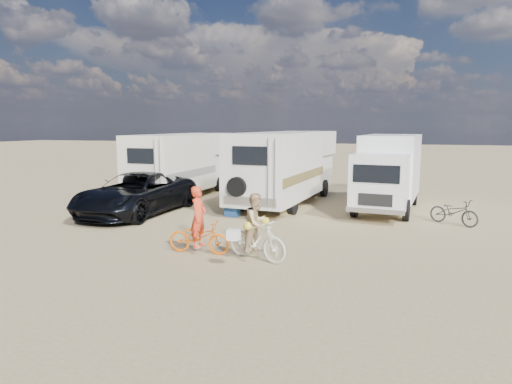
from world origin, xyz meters
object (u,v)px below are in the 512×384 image
(cooler, at_px, (232,211))
(crate, at_px, (285,209))
(rv_left, at_px, (182,166))
(box_truck, at_px, (388,173))
(bike_man, at_px, (199,237))
(bike_woman, at_px, (257,239))
(rv_main, at_px, (287,168))
(bike_parked, at_px, (454,212))
(rider_man, at_px, (199,223))
(rider_woman, at_px, (257,230))
(dark_suv, at_px, (136,194))

(cooler, xyz_separation_m, crate, (1.77, 0.91, -0.00))
(rv_left, distance_m, box_truck, 9.15)
(bike_man, height_order, bike_woman, bike_woman)
(rv_main, relative_size, bike_parked, 4.74)
(rider_man, relative_size, bike_parked, 0.95)
(box_truck, height_order, rider_man, box_truck)
(rv_main, relative_size, cooler, 15.97)
(rider_man, xyz_separation_m, crate, (0.95, 5.69, -0.59))
(bike_parked, xyz_separation_m, crate, (-5.79, 0.08, -0.24))
(rider_woman, bearing_deg, bike_man, 107.32)
(dark_suv, distance_m, rider_woman, 7.38)
(rv_left, height_order, cooler, rv_left)
(bike_man, bearing_deg, cooler, 8.53)
(rv_main, distance_m, bike_parked, 6.90)
(bike_man, xyz_separation_m, rider_woman, (1.60, -0.13, 0.31))
(dark_suv, bearing_deg, bike_woman, -33.06)
(rv_left, relative_size, bike_parked, 4.11)
(box_truck, xyz_separation_m, cooler, (-5.35, -2.80, -1.26))
(crate, bearing_deg, dark_suv, -163.93)
(dark_suv, xyz_separation_m, bike_parked, (11.14, 1.46, -0.33))
(bike_man, distance_m, cooler, 4.86)
(dark_suv, distance_m, rider_man, 6.05)
(rider_man, bearing_deg, box_truck, -32.12)
(dark_suv, xyz_separation_m, rider_man, (4.40, -4.15, 0.02))
(crate, bearing_deg, rider_woman, -83.56)
(rv_left, xyz_separation_m, rider_man, (4.58, -8.39, -0.65))
(rider_man, bearing_deg, rider_woman, -95.84)
(rv_left, distance_m, rider_woman, 10.55)
(dark_suv, bearing_deg, bike_parked, 9.88)
(box_truck, bearing_deg, rv_main, 178.43)
(bike_parked, bearing_deg, rv_main, 101.32)
(box_truck, height_order, bike_man, box_truck)
(dark_suv, height_order, rider_woman, dark_suv)
(rider_woman, height_order, bike_parked, rider_woman)
(bike_woman, bearing_deg, bike_parked, -19.86)
(rv_main, bearing_deg, cooler, -104.55)
(bike_parked, bearing_deg, crate, 122.37)
(bike_woman, bearing_deg, rv_main, 30.17)
(bike_parked, distance_m, crate, 5.79)
(rv_left, relative_size, box_truck, 1.19)
(rider_man, distance_m, crate, 5.80)
(bike_parked, bearing_deg, dark_suv, 130.63)
(rider_man, relative_size, cooler, 3.19)
(rider_woman, distance_m, crate, 5.88)
(cooler, bearing_deg, box_truck, 32.13)
(rider_man, bearing_deg, bike_parked, -51.42)
(cooler, height_order, crate, cooler)
(bike_man, bearing_deg, rv_left, 27.40)
(bike_parked, bearing_deg, box_truck, 81.41)
(rider_woman, bearing_deg, rider_man, 107.32)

